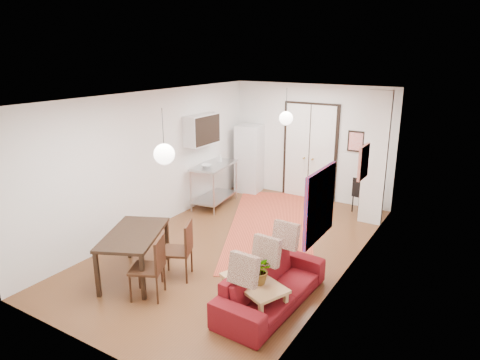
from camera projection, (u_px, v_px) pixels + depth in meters
The scene contains 27 objects.
floor at pixel (238, 246), 8.34m from camera, with size 7.00×7.00×0.00m, color brown.
ceiling at pixel (238, 96), 7.50m from camera, with size 4.20×7.00×0.02m, color white.
wall_back at pixel (311, 142), 10.78m from camera, with size 4.20×0.02×2.90m, color silver.
wall_front at pixel (83, 245), 5.06m from camera, with size 4.20×0.02×2.90m, color silver.
wall_left at pixel (153, 161), 8.97m from camera, with size 0.02×7.00×2.90m, color silver.
wall_right at pixel (349, 194), 6.87m from camera, with size 0.02×7.00×2.90m, color silver.
double_doors at pixel (310, 152), 10.82m from camera, with size 1.44×0.06×2.50m, color silver.
stub_partition at pixel (375, 159), 9.08m from camera, with size 0.50×0.10×2.90m, color silver.
wall_cabinet at pixel (202, 130), 9.98m from camera, with size 0.35×1.00×0.70m, color silver.
painting_popart at pixel (320, 205), 5.81m from camera, with size 0.05×1.00×1.00m, color red.
painting_abstract at pixel (364, 162), 7.44m from camera, with size 0.05×0.50×0.60m, color beige.
poster_back at pixel (356, 141), 10.14m from camera, with size 0.40×0.03×0.50m, color red.
print_left at pixel (209, 124), 10.44m from camera, with size 0.03×0.44×0.54m, color #A26143.
pendant_back at pixel (286, 118), 9.33m from camera, with size 0.30×0.30×0.80m.
pendant_front at pixel (164, 154), 6.05m from camera, with size 0.30×0.30×0.80m.
kilim_rug at pixel (271, 226), 9.30m from camera, with size 1.72×4.60×0.01m, color #C44931.
sofa at pixel (272, 286), 6.35m from camera, with size 0.82×2.09×0.61m, color maroon.
coffee_table at pixel (254, 285), 6.21m from camera, with size 1.14×0.91×0.45m.
potted_plant at pixel (260, 270), 6.08m from camera, with size 0.39×0.34×0.44m, color #3E692F.
kitchen_counter at pixel (214, 178), 10.41m from camera, with size 0.86×1.44×1.04m.
bowl at pixel (206, 166), 10.06m from camera, with size 0.24×0.24×0.06m, color beige.
soap_bottle at pixel (219, 158), 10.49m from camera, with size 0.10×0.10×0.22m, color teal.
fridge at pixel (249, 159), 11.44m from camera, with size 0.63×0.63×1.80m, color silver.
dining_table at pixel (134, 238), 7.02m from camera, with size 1.35×1.65×0.80m.
dining_chair_near at pixel (180, 243), 7.13m from camera, with size 0.62×0.73×0.99m.
dining_chair_far at pixel (151, 260), 6.56m from camera, with size 0.62×0.73×0.99m.
black_side_chair at pixel (364, 191), 10.09m from camera, with size 0.45×0.46×0.84m.
Camera 1 is at (3.99, -6.48, 3.64)m, focal length 32.00 mm.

